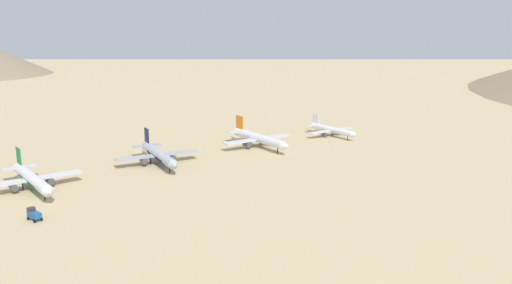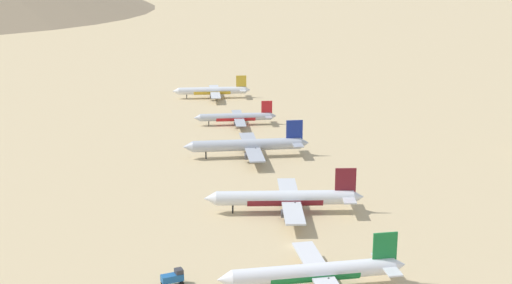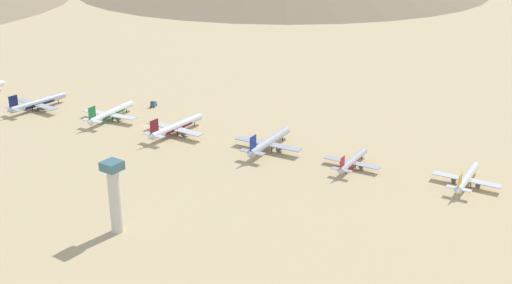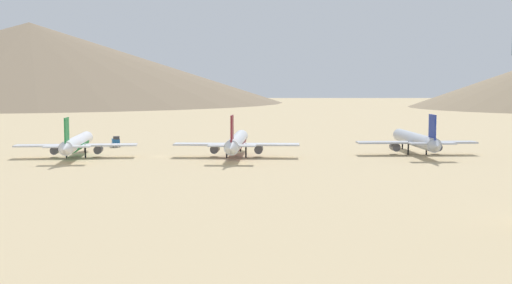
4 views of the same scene
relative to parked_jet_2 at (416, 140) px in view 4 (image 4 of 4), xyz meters
The scene contains 6 objects.
ground_plane 82.03m from the parked_jet_2, 97.18° to the left, with size 2230.61×2230.61×0.00m, color tan.
parked_jet_2 is the anchor object (origin of this frame).
parked_jet_3 57.62m from the parked_jet_2, 100.01° to the left, with size 47.71×38.62×13.80m.
parked_jet_4 106.78m from the parked_jet_2, 97.24° to the left, with size 45.49×37.17×13.14m.
service_truck 104.63m from the parked_jet_2, 78.95° to the left, with size 5.68×4.32×3.90m.
desert_hill_3 648.50m from the parked_jet_2, 31.93° to the left, with size 590.63×590.63×93.17m, color #847056.
Camera 4 is at (-202.56, -40.21, 22.88)m, focal length 46.28 mm.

